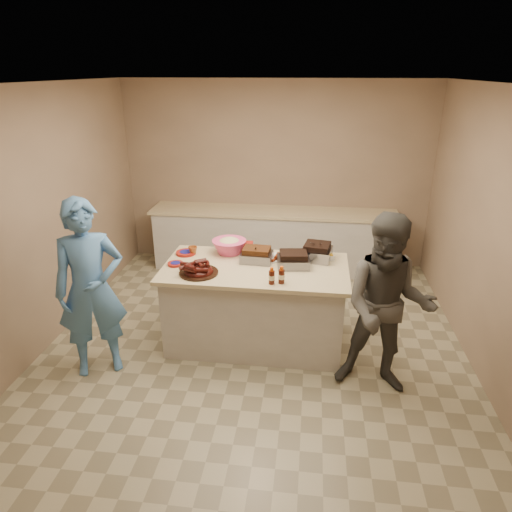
# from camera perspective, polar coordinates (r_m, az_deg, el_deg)

# --- Properties ---
(room) EXTENTS (4.50, 5.00, 2.70)m
(room) POSITION_cam_1_polar(r_m,az_deg,el_deg) (5.07, -0.18, -11.36)
(room) COLOR #967B62
(room) RESTS_ON ground
(back_counter) EXTENTS (3.60, 0.64, 0.90)m
(back_counter) POSITION_cam_1_polar(r_m,az_deg,el_deg) (6.83, 2.13, 2.09)
(back_counter) COLOR beige
(back_counter) RESTS_ON ground
(island) EXTENTS (1.93, 1.03, 0.91)m
(island) POSITION_cam_1_polar(r_m,az_deg,el_deg) (5.18, -0.07, -10.60)
(island) COLOR beige
(island) RESTS_ON ground
(rib_platter) EXTENTS (0.49, 0.49, 0.16)m
(rib_platter) POSITION_cam_1_polar(r_m,az_deg,el_deg) (4.63, -7.16, -2.18)
(rib_platter) COLOR #410E0A
(rib_platter) RESTS_ON island
(pulled_pork_tray) EXTENTS (0.34, 0.27, 0.10)m
(pulled_pork_tray) POSITION_cam_1_polar(r_m,az_deg,el_deg) (4.87, 0.08, -0.67)
(pulled_pork_tray) COLOR #47230F
(pulled_pork_tray) RESTS_ON island
(brisket_tray) EXTENTS (0.36, 0.31, 0.10)m
(brisket_tray) POSITION_cam_1_polar(r_m,az_deg,el_deg) (4.77, 4.65, -1.29)
(brisket_tray) COLOR black
(brisket_tray) RESTS_ON island
(roasting_pan) EXTENTS (0.36, 0.36, 0.12)m
(roasting_pan) POSITION_cam_1_polar(r_m,az_deg,el_deg) (4.97, 7.57, -0.39)
(roasting_pan) COLOR gray
(roasting_pan) RESTS_ON island
(coleslaw_bowl) EXTENTS (0.38, 0.38, 0.26)m
(coleslaw_bowl) POSITION_cam_1_polar(r_m,az_deg,el_deg) (5.10, -3.34, 0.36)
(coleslaw_bowl) COLOR #E3457C
(coleslaw_bowl) RESTS_ON island
(sausage_plate) EXTENTS (0.38, 0.38, 0.05)m
(sausage_plate) POSITION_cam_1_polar(r_m,az_deg,el_deg) (4.96, 1.43, -0.27)
(sausage_plate) COLOR silver
(sausage_plate) RESTS_ON island
(mac_cheese_dish) EXTENTS (0.31, 0.25, 0.07)m
(mac_cheese_dish) POSITION_cam_1_polar(r_m,az_deg,el_deg) (5.00, 8.00, -0.27)
(mac_cheese_dish) COLOR gold
(mac_cheese_dish) RESTS_ON island
(bbq_bottle_a) EXTENTS (0.06, 0.06, 0.17)m
(bbq_bottle_a) POSITION_cam_1_polar(r_m,az_deg,el_deg) (4.38, 1.96, -3.48)
(bbq_bottle_a) COLOR #3B1209
(bbq_bottle_a) RESTS_ON island
(bbq_bottle_b) EXTENTS (0.06, 0.06, 0.17)m
(bbq_bottle_b) POSITION_cam_1_polar(r_m,az_deg,el_deg) (4.39, 3.19, -3.40)
(bbq_bottle_b) COLOR #3B1209
(bbq_bottle_b) RESTS_ON island
(mustard_bottle) EXTENTS (0.05, 0.05, 0.13)m
(mustard_bottle) POSITION_cam_1_polar(r_m,az_deg,el_deg) (4.84, -1.37, -0.86)
(mustard_bottle) COLOR #EDAD0F
(mustard_bottle) RESTS_ON island
(sauce_bowl) EXTENTS (0.13, 0.04, 0.13)m
(sauce_bowl) POSITION_cam_1_polar(r_m,az_deg,el_deg) (4.94, -0.63, -0.35)
(sauce_bowl) COLOR silver
(sauce_bowl) RESTS_ON island
(plate_stack_large) EXTENTS (0.22, 0.22, 0.03)m
(plate_stack_large) POSITION_cam_1_polar(r_m,az_deg,el_deg) (5.13, -8.74, 0.26)
(plate_stack_large) COLOR maroon
(plate_stack_large) RESTS_ON island
(plate_stack_small) EXTENTS (0.17, 0.17, 0.02)m
(plate_stack_small) POSITION_cam_1_polar(r_m,az_deg,el_deg) (4.86, -10.02, -1.10)
(plate_stack_small) COLOR maroon
(plate_stack_small) RESTS_ON island
(plastic_cup) EXTENTS (0.10, 0.09, 0.10)m
(plastic_cup) POSITION_cam_1_polar(r_m,az_deg,el_deg) (5.11, -7.87, 0.21)
(plastic_cup) COLOR brown
(plastic_cup) RESTS_ON island
(basket_stack) EXTENTS (0.21, 0.16, 0.10)m
(basket_stack) POSITION_cam_1_polar(r_m,az_deg,el_deg) (5.14, -1.57, 0.57)
(basket_stack) COLOR maroon
(basket_stack) RESTS_ON island
(guest_blue) EXTENTS (1.37, 1.87, 0.42)m
(guest_blue) POSITION_cam_1_polar(r_m,az_deg,el_deg) (5.03, -18.62, -13.02)
(guest_blue) COLOR #4D82C1
(guest_blue) RESTS_ON ground
(guest_gray) EXTENTS (1.06, 1.81, 0.65)m
(guest_gray) POSITION_cam_1_polar(r_m,az_deg,el_deg) (4.70, 14.94, -15.33)
(guest_gray) COLOR #4D4B46
(guest_gray) RESTS_ON ground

